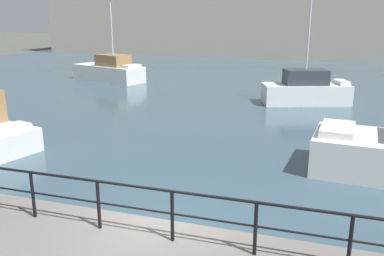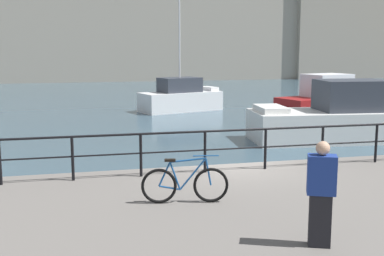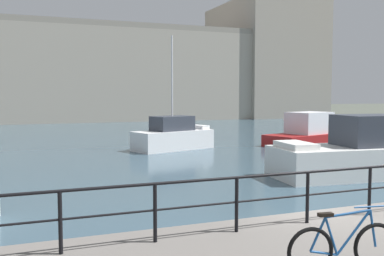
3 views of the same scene
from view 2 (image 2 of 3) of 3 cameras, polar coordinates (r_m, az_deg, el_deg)
ground_plane at (r=13.77m, az=4.78°, el=-7.47°), size 240.00×240.00×0.00m
water_basin at (r=43.09m, az=-7.96°, el=3.89°), size 80.00×60.00×0.01m
harbor_building at (r=66.96m, az=-4.26°, el=11.40°), size 72.43×17.45×17.53m
moored_cabin_cruiser at (r=31.17m, az=-1.30°, el=3.53°), size 5.49×3.50×7.06m
moored_small_launch at (r=33.83m, az=15.07°, el=3.66°), size 6.79×4.26×2.23m
moored_harbor_tender at (r=22.41m, az=18.04°, el=0.97°), size 9.19×3.60×2.58m
quay_railing at (r=13.60m, az=14.78°, el=-1.15°), size 22.70×0.07×1.08m
parked_bicycle at (r=10.07m, az=-0.82°, el=-6.48°), size 1.75×0.36×0.98m
standing_person at (r=8.08m, az=14.60°, el=-7.25°), size 0.52×0.43×1.69m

